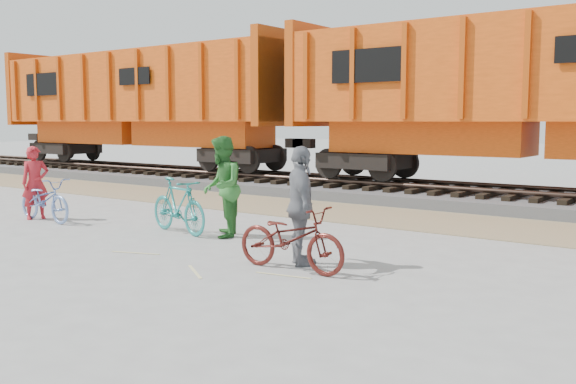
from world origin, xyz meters
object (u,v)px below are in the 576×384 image
object	(u,v)px
bicycle_blue	(45,200)
person_man	(222,187)
person_solo	(35,183)
hopper_car_center	(544,91)
bicycle_maroon	(291,238)
bicycle_teal	(178,206)
person_woman	(301,206)
hopper_car_left	(142,102)

from	to	relation	value
bicycle_blue	person_man	size ratio (longest dim) A/B	0.96
person_solo	person_man	xyz separation A→B (m)	(5.02, 0.80, 0.14)
bicycle_blue	person_man	world-z (taller)	person_man
hopper_car_center	bicycle_maroon	size ratio (longest dim) A/B	7.43
bicycle_teal	person_woman	bearing A→B (deg)	-92.37
bicycle_blue	hopper_car_center	bearing A→B (deg)	-41.60
bicycle_blue	hopper_car_left	bearing A→B (deg)	39.82
hopper_car_left	person_solo	xyz separation A→B (m)	(6.07, -8.56, -2.17)
bicycle_teal	person_solo	bearing A→B (deg)	110.15
person_man	person_woman	bearing A→B (deg)	30.07
hopper_car_left	hopper_car_center	world-z (taller)	same
person_woman	hopper_car_left	bearing A→B (deg)	12.36
bicycle_maroon	person_woman	world-z (taller)	person_woman
bicycle_teal	bicycle_maroon	xyz separation A→B (m)	(3.74, -1.31, -0.06)
hopper_car_center	hopper_car_left	bearing A→B (deg)	180.00
bicycle_blue	person_woman	distance (m)	7.18
bicycle_blue	person_solo	distance (m)	0.62
hopper_car_left	person_woman	size ratio (longest dim) A/B	7.50
hopper_car_left	bicycle_teal	distance (m)	13.09
hopper_car_center	person_solo	world-z (taller)	hopper_car_center
bicycle_teal	hopper_car_center	bearing A→B (deg)	-19.98
bicycle_teal	person_woman	distance (m)	3.77
bicycle_maroon	person_solo	size ratio (longest dim) A/B	1.12
hopper_car_center	bicycle_maroon	distance (m)	9.67
hopper_car_left	bicycle_blue	xyz separation A→B (m)	(6.57, -8.66, -2.51)
hopper_car_center	bicycle_teal	xyz separation A→B (m)	(-4.90, -7.96, -2.45)
hopper_car_center	bicycle_blue	xyz separation A→B (m)	(-8.43, -8.66, -2.51)
bicycle_teal	person_woman	xyz separation A→B (m)	(3.64, -0.91, 0.37)
person_woman	bicycle_maroon	bearing A→B (deg)	149.23
person_solo	person_man	bearing A→B (deg)	-61.34
person_solo	hopper_car_center	bearing A→B (deg)	-26.61
bicycle_teal	person_solo	xyz separation A→B (m)	(-4.02, -0.60, 0.28)
hopper_car_left	bicycle_maroon	size ratio (longest dim) A/B	7.43
bicycle_blue	bicycle_teal	world-z (taller)	bicycle_teal
hopper_car_left	bicycle_blue	distance (m)	11.16
person_man	person_woman	distance (m)	2.87
hopper_car_left	bicycle_blue	world-z (taller)	hopper_car_left
hopper_car_left	person_man	xyz separation A→B (m)	(11.10, -7.76, -2.02)
bicycle_teal	bicycle_maroon	bearing A→B (deg)	-97.63
hopper_car_left	bicycle_teal	world-z (taller)	hopper_car_left
bicycle_teal	hopper_car_left	bearing A→B (deg)	63.41
bicycle_blue	person_solo	bearing A→B (deg)	81.31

